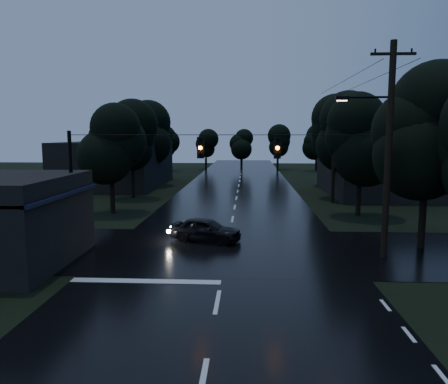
{
  "coord_description": "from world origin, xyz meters",
  "views": [
    {
      "loc": [
        1.03,
        -9.54,
        5.81
      ],
      "look_at": [
        -0.19,
        12.77,
        2.87
      ],
      "focal_mm": 35.0,
      "sensor_mm": 36.0,
      "label": 1
    }
  ],
  "objects": [
    {
      "name": "tree_corner_near",
      "position": [
        10.0,
        13.0,
        5.99
      ],
      "size": [
        4.48,
        4.48,
        9.44
      ],
      "color": "black",
      "rests_on": "ground"
    },
    {
      "name": "span_signals",
      "position": [
        0.56,
        10.99,
        5.24
      ],
      "size": [
        15.0,
        0.37,
        1.12
      ],
      "color": "black",
      "rests_on": "ground"
    },
    {
      "name": "ground",
      "position": [
        0.0,
        0.0,
        0.0
      ],
      "size": [
        160.0,
        160.0,
        0.0
      ],
      "primitive_type": "plane",
      "color": "black",
      "rests_on": "ground"
    },
    {
      "name": "utility_pole_far",
      "position": [
        8.3,
        28.0,
        3.88
      ],
      "size": [
        2.0,
        0.3,
        7.5
      ],
      "color": "black",
      "rests_on": "ground"
    },
    {
      "name": "tree_left_a",
      "position": [
        -9.0,
        22.0,
        5.24
      ],
      "size": [
        3.92,
        3.92,
        8.26
      ],
      "color": "black",
      "rests_on": "ground"
    },
    {
      "name": "tree_right_b",
      "position": [
        9.6,
        30.0,
        5.99
      ],
      "size": [
        4.48,
        4.48,
        9.44
      ],
      "color": "black",
      "rests_on": "ground"
    },
    {
      "name": "car",
      "position": [
        -1.24,
        13.74,
        0.66
      ],
      "size": [
        4.15,
        2.52,
        1.32
      ],
      "primitive_type": "imported",
      "rotation": [
        0.0,
        0.0,
        1.31
      ],
      "color": "black",
      "rests_on": "ground"
    },
    {
      "name": "tree_left_c",
      "position": [
        -10.2,
        40.0,
        5.99
      ],
      "size": [
        4.48,
        4.48,
        9.44
      ],
      "color": "black",
      "rests_on": "ground"
    },
    {
      "name": "tree_right_c",
      "position": [
        10.2,
        40.0,
        6.37
      ],
      "size": [
        4.76,
        4.76,
        10.03
      ],
      "color": "black",
      "rests_on": "ground"
    },
    {
      "name": "main_road",
      "position": [
        0.0,
        30.0,
        0.0
      ],
      "size": [
        12.0,
        120.0,
        0.02
      ],
      "primitive_type": "cube",
      "color": "black",
      "rests_on": "ground"
    },
    {
      "name": "building_far_left",
      "position": [
        -14.0,
        40.0,
        2.5
      ],
      "size": [
        10.0,
        16.0,
        5.0
      ],
      "primitive_type": "cube",
      "color": "black",
      "rests_on": "ground"
    },
    {
      "name": "building_far_right",
      "position": [
        14.0,
        34.0,
        2.2
      ],
      "size": [
        10.0,
        14.0,
        4.4
      ],
      "primitive_type": "cube",
      "color": "black",
      "rests_on": "ground"
    },
    {
      "name": "tree_right_a",
      "position": [
        9.0,
        22.0,
        5.62
      ],
      "size": [
        4.2,
        4.2,
        8.85
      ],
      "color": "black",
      "rests_on": "ground"
    },
    {
      "name": "cross_street",
      "position": [
        0.0,
        12.0,
        0.0
      ],
      "size": [
        60.0,
        9.0,
        0.02
      ],
      "primitive_type": "cube",
      "color": "black",
      "rests_on": "ground"
    },
    {
      "name": "tree_left_b",
      "position": [
        -9.6,
        30.0,
        5.62
      ],
      "size": [
        4.2,
        4.2,
        8.85
      ],
      "color": "black",
      "rests_on": "ground"
    },
    {
      "name": "anchor_pole_left",
      "position": [
        -7.5,
        11.0,
        3.0
      ],
      "size": [
        0.18,
        0.18,
        6.0
      ],
      "primitive_type": "cylinder",
      "color": "black",
      "rests_on": "ground"
    },
    {
      "name": "utility_pole_main",
      "position": [
        7.41,
        11.0,
        5.26
      ],
      "size": [
        3.5,
        0.3,
        10.0
      ],
      "color": "black",
      "rests_on": "ground"
    }
  ]
}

